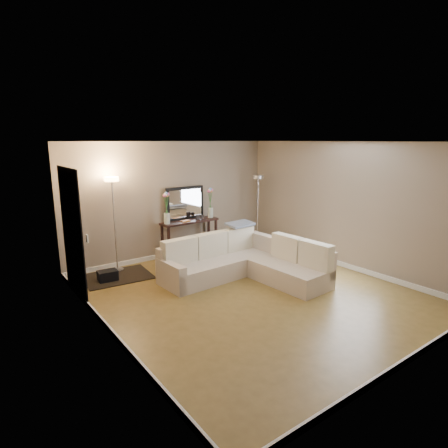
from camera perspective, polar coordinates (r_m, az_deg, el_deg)
floor at (r=6.69m, az=4.11°, el=-10.50°), size 5.00×5.50×0.01m
ceiling at (r=6.15m, az=4.51°, el=12.45°), size 5.00×5.50×0.01m
wall_back at (r=8.55m, az=-7.79°, el=3.64°), size 5.00×0.02×2.60m
wall_front at (r=4.63m, az=27.11°, el=-5.41°), size 5.00×0.02×2.60m
wall_left at (r=5.08m, az=-17.83°, el=-3.07°), size 0.02×5.50×2.60m
wall_right at (r=8.12m, az=17.93°, el=2.67°), size 0.02×5.50×2.60m
baseboard_back at (r=8.81m, az=-7.47°, el=-4.43°), size 5.00×0.03×0.10m
baseboard_front at (r=5.14m, az=25.38°, el=-18.74°), size 5.00×0.03×0.10m
baseboard_left at (r=5.55m, az=-16.68°, el=-15.56°), size 0.03×5.50×0.10m
baseboard_right at (r=8.40m, az=17.25°, el=-5.77°), size 0.03×5.50×0.10m
doorway at (r=6.73m, az=-22.12°, el=-1.38°), size 0.02×1.20×2.20m
switch_plate at (r=5.90m, az=-20.14°, el=-2.09°), size 0.02×0.08×0.12m
sectional_sofa at (r=7.32m, az=2.89°, el=-5.79°), size 2.49×2.31×0.84m
throw_blanket at (r=7.83m, az=2.48°, el=0.01°), size 0.63×0.41×0.08m
console_table at (r=8.55m, az=-5.69°, el=-1.95°), size 1.38×0.40×0.84m
leaning_mirror at (r=8.59m, az=-5.94°, el=3.16°), size 0.97×0.07×0.76m
table_decor at (r=8.48m, az=-5.14°, el=0.61°), size 0.58×0.13×0.14m
flower_vase_left at (r=8.17m, az=-8.73°, el=1.99°), size 0.16×0.13×0.72m
flower_vase_right at (r=8.78m, az=-2.10°, el=2.87°), size 0.16×0.13×0.72m
floor_lamp_lit at (r=7.72m, az=-16.52°, el=2.73°), size 0.29×0.29×1.93m
floor_lamp_unlit at (r=9.28m, az=5.19°, el=4.18°), size 0.30×0.30×1.78m
charcoal_rug at (r=7.70m, az=-15.92°, el=-7.71°), size 1.33×1.04×0.02m
black_bag at (r=7.52m, az=-17.29°, el=-7.63°), size 0.38×0.28×0.23m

